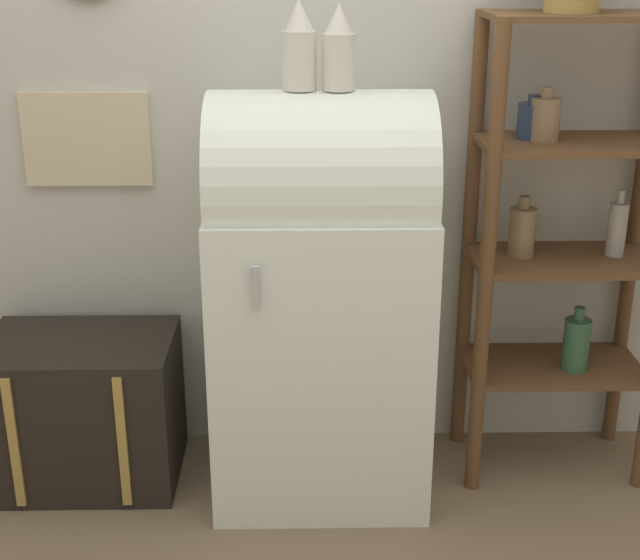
% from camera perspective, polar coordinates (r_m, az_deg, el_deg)
% --- Properties ---
extents(ground_plane, '(12.00, 12.00, 0.00)m').
position_cam_1_polar(ground_plane, '(3.04, 0.09, -15.07)').
color(ground_plane, '#7A664C').
extents(wall_back, '(7.00, 0.09, 2.70)m').
position_cam_1_polar(wall_back, '(3.08, -0.20, 12.65)').
color(wall_back, '#B7B7AD').
rests_on(wall_back, ground_plane).
extents(refrigerator, '(0.70, 0.63, 1.37)m').
position_cam_1_polar(refrigerator, '(2.93, -0.00, -0.86)').
color(refrigerator, silver).
rests_on(refrigerator, ground_plane).
extents(suitcase_trunk, '(0.64, 0.46, 0.52)m').
position_cam_1_polar(suitcase_trunk, '(3.24, -14.86, -8.00)').
color(suitcase_trunk, black).
rests_on(suitcase_trunk, ground_plane).
extents(shelf_unit, '(0.64, 0.37, 1.59)m').
position_cam_1_polar(shelf_unit, '(3.08, 15.38, 3.25)').
color(shelf_unit, brown).
rests_on(shelf_unit, ground_plane).
extents(vase_left, '(0.10, 0.10, 0.27)m').
position_cam_1_polar(vase_left, '(2.75, -1.35, 14.63)').
color(vase_left, beige).
rests_on(vase_left, refrigerator).
extents(vase_center, '(0.10, 0.10, 0.26)m').
position_cam_1_polar(vase_center, '(2.74, 1.20, 14.51)').
color(vase_center, beige).
rests_on(vase_center, refrigerator).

